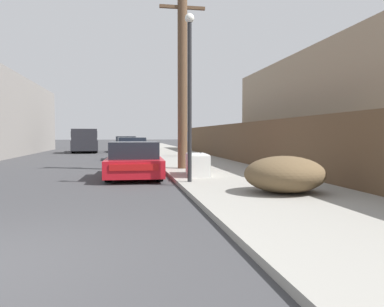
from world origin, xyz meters
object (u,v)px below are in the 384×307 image
(car_parked_far, at_px, (126,144))
(car_parked_mid, at_px, (131,149))
(pickup_truck, at_px, (85,141))
(street_lamp, at_px, (190,85))
(parked_sports_car_red, at_px, (134,161))
(utility_pole, at_px, (182,78))
(discarded_fridge, at_px, (197,165))
(pedestrian, at_px, (186,141))
(brush_pile, at_px, (285,174))

(car_parked_far, bearing_deg, car_parked_mid, -87.90)
(pickup_truck, height_order, street_lamp, street_lamp)
(pickup_truck, relative_size, street_lamp, 1.15)
(car_parked_far, distance_m, pickup_truck, 3.52)
(parked_sports_car_red, distance_m, car_parked_far, 19.72)
(parked_sports_car_red, xyz_separation_m, utility_pole, (1.95, 1.83, 3.14))
(discarded_fridge, distance_m, car_parked_mid, 10.28)
(utility_pole, bearing_deg, pedestrian, 80.02)
(parked_sports_car_red, xyz_separation_m, street_lamp, (1.50, -2.46, 2.30))
(discarded_fridge, relative_size, street_lamp, 0.38)
(parked_sports_car_red, relative_size, pickup_truck, 0.79)
(parked_sports_car_red, relative_size, car_parked_far, 0.91)
(parked_sports_car_red, xyz_separation_m, car_parked_far, (-0.26, 19.72, 0.06))
(car_parked_mid, xyz_separation_m, pickup_truck, (-3.60, 9.29, 0.33))
(car_parked_mid, relative_size, pedestrian, 2.58)
(parked_sports_car_red, bearing_deg, discarded_fridge, -20.24)
(car_parked_mid, xyz_separation_m, utility_pole, (1.91, -7.43, 3.09))
(brush_pile, bearing_deg, utility_pole, 101.74)
(discarded_fridge, height_order, pedestrian, pedestrian)
(parked_sports_car_red, height_order, car_parked_mid, car_parked_mid)
(pedestrian, bearing_deg, utility_pole, -99.98)
(utility_pole, bearing_deg, discarded_fridge, -88.03)
(pickup_truck, bearing_deg, discarded_fridge, 101.32)
(street_lamp, bearing_deg, brush_pile, -52.10)
(discarded_fridge, bearing_deg, brush_pile, -67.92)
(car_parked_far, relative_size, brush_pile, 2.51)
(brush_pile, distance_m, pedestrian, 14.98)
(car_parked_far, distance_m, street_lamp, 22.36)
(car_parked_far, relative_size, utility_pole, 0.67)
(car_parked_mid, height_order, street_lamp, street_lamp)
(utility_pole, xyz_separation_m, street_lamp, (-0.45, -4.29, -0.85))
(car_parked_far, bearing_deg, pickup_truck, -160.09)
(brush_pile, relative_size, pedestrian, 1.06)
(street_lamp, bearing_deg, parked_sports_car_red, 121.34)
(car_parked_mid, distance_m, car_parked_far, 10.46)
(brush_pile, bearing_deg, pedestrian, 89.67)
(parked_sports_car_red, relative_size, utility_pole, 0.61)
(utility_pole, height_order, street_lamp, utility_pole)
(utility_pole, bearing_deg, street_lamp, -95.98)
(discarded_fridge, height_order, brush_pile, brush_pile)
(car_parked_mid, xyz_separation_m, brush_pile, (3.29, -14.07, -0.07))
(discarded_fridge, relative_size, parked_sports_car_red, 0.42)
(car_parked_mid, distance_m, brush_pile, 14.45)
(discarded_fridge, relative_size, pickup_truck, 0.33)
(parked_sports_car_red, bearing_deg, pickup_truck, 102.47)
(parked_sports_car_red, distance_m, utility_pole, 4.13)
(utility_pole, bearing_deg, parked_sports_car_red, -136.74)
(discarded_fridge, relative_size, car_parked_mid, 0.39)
(discarded_fridge, relative_size, brush_pile, 0.95)
(discarded_fridge, xyz_separation_m, utility_pole, (-0.09, 2.65, 3.23))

